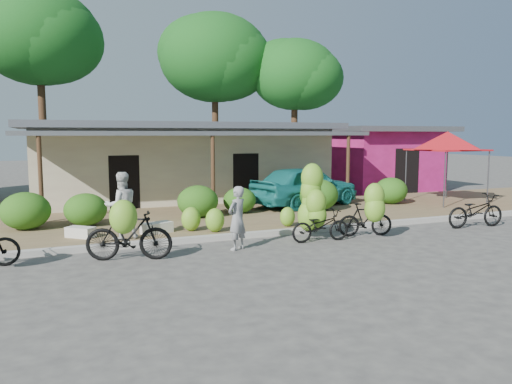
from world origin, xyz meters
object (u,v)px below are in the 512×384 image
(tree_far_center, at_px, (34,35))
(teal_van, at_px, (305,186))
(bike_center, at_px, (315,209))
(bike_right, at_px, (369,213))
(sack_near, at_px, (157,228))
(tree_near_right, at_px, (291,73))
(red_canopy, at_px, (447,141))
(bike_left, at_px, (128,232))
(sack_far, at_px, (81,232))
(bystander, at_px, (121,206))
(tree_center_right, at_px, (211,56))
(vendor, at_px, (237,218))
(bike_far_right, at_px, (476,211))

(tree_far_center, relative_size, teal_van, 2.15)
(bike_center, bearing_deg, bike_right, -101.25)
(sack_near, bearing_deg, tree_near_right, 49.30)
(red_canopy, distance_m, bike_right, 8.08)
(bike_left, bearing_deg, sack_far, 36.13)
(tree_far_center, bearing_deg, teal_van, -46.47)
(bike_center, distance_m, sack_near, 4.44)
(bike_center, height_order, bystander, bike_center)
(tree_far_center, relative_size, bike_center, 4.74)
(bike_left, bearing_deg, tree_center_right, -6.25)
(tree_far_center, xyz_separation_m, bystander, (2.04, -13.51, -6.62))
(sack_far, bearing_deg, tree_center_right, 59.23)
(sack_far, bearing_deg, bike_center, -19.99)
(sack_near, bearing_deg, tree_center_right, 66.31)
(tree_near_right, xyz_separation_m, vendor, (-8.41, -13.85, -5.46))
(bike_right, bearing_deg, teal_van, 3.75)
(tree_center_right, height_order, sack_far, tree_center_right)
(bike_far_right, relative_size, sack_near, 2.39)
(red_canopy, bearing_deg, bike_far_right, -123.10)
(vendor, relative_size, teal_van, 0.35)
(bike_left, bearing_deg, red_canopy, -54.66)
(tree_near_right, xyz_separation_m, sack_far, (-11.96, -11.36, -5.99))
(bike_left, distance_m, vendor, 2.68)
(tree_center_right, bearing_deg, vendor, -105.55)
(bike_right, relative_size, sack_near, 1.93)
(tree_center_right, height_order, tree_near_right, tree_center_right)
(tree_near_right, xyz_separation_m, bike_left, (-11.08, -13.98, -5.59))
(tree_far_center, bearing_deg, bike_right, -61.26)
(bike_far_right, bearing_deg, tree_center_right, 17.55)
(tree_center_right, bearing_deg, bike_right, -91.95)
(tree_far_center, relative_size, sack_near, 11.58)
(bike_left, height_order, teal_van, teal_van)
(red_canopy, xyz_separation_m, bike_center, (-8.13, -3.76, -1.78))
(red_canopy, relative_size, vendor, 2.19)
(tree_center_right, xyz_separation_m, vendor, (-4.41, -15.85, -6.41))
(teal_van, bearing_deg, vendor, 121.77)
(tree_near_right, xyz_separation_m, bike_far_right, (-0.57, -13.89, -5.74))
(tree_center_right, distance_m, bike_far_right, 17.58)
(teal_van, bearing_deg, sack_near, 99.74)
(bike_far_right, relative_size, teal_van, 0.44)
(tree_center_right, xyz_separation_m, sack_far, (-7.96, -13.36, -6.95))
(vendor, xyz_separation_m, teal_van, (4.83, 5.44, 0.10))
(red_canopy, xyz_separation_m, bike_left, (-13.20, -4.21, -1.95))
(sack_near, relative_size, bystander, 0.48)
(bike_right, bearing_deg, bike_left, 104.13)
(tree_center_right, bearing_deg, bystander, -116.40)
(vendor, bearing_deg, bike_center, 157.12)
(bike_right, xyz_separation_m, vendor, (-3.87, 0.07, 0.11))
(sack_near, xyz_separation_m, sack_far, (-2.00, 0.21, -0.01))
(tree_far_center, bearing_deg, tree_near_right, -6.58)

